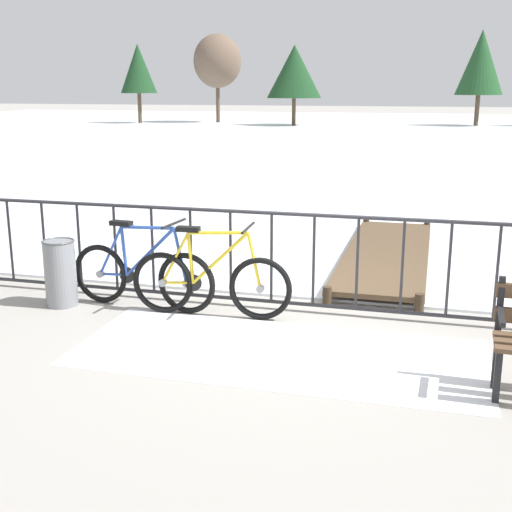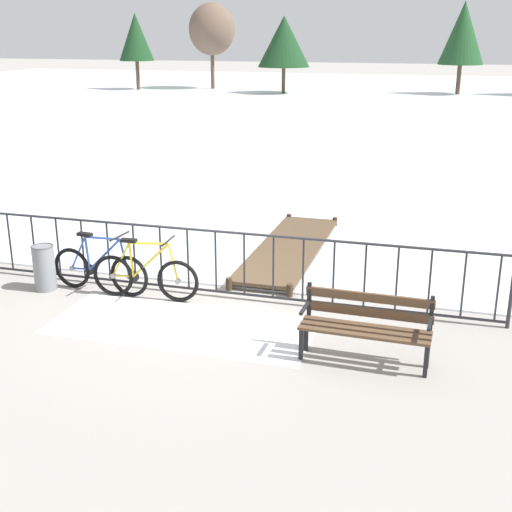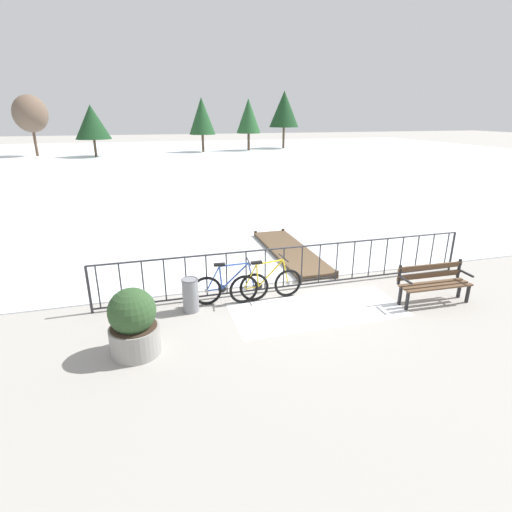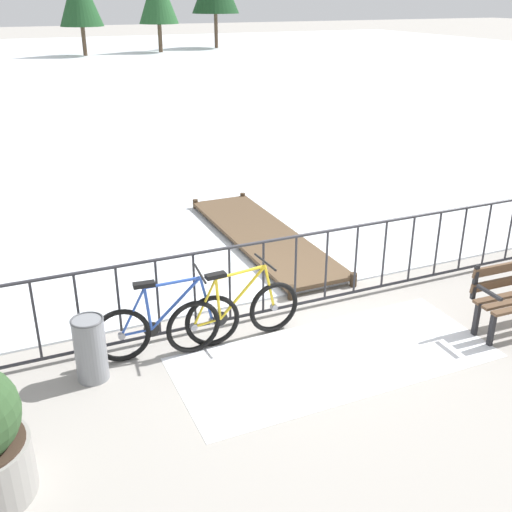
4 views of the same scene
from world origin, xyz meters
TOP-DOWN VIEW (x-y plane):
  - ground_plane at (0.00, 0.00)m, footprint 160.00×160.00m
  - frozen_pond at (0.00, 28.40)m, footprint 80.00×56.00m
  - snow_patch at (0.13, -1.20)m, footprint 3.68×1.57m
  - railing_fence at (-0.00, 0.00)m, footprint 9.06×0.06m
  - bicycle_near_railing at (-0.78, -0.40)m, footprint 1.71×0.52m
  - bicycle_second at (-1.58, -0.33)m, footprint 1.71×0.52m
  - trash_bin at (-2.47, -0.48)m, footprint 0.35×0.35m
  - wooden_dock at (0.83, 2.35)m, footprint 1.10×4.19m

SIDE VIEW (x-z plane):
  - ground_plane at x=0.00m, z-range 0.00..0.00m
  - snow_patch at x=0.13m, z-range 0.00..0.01m
  - frozen_pond at x=0.00m, z-range 0.00..0.03m
  - wooden_dock at x=0.83m, z-range 0.02..0.22m
  - bicycle_near_railing at x=-0.78m, z-range -0.12..0.86m
  - bicycle_second at x=-1.58m, z-range -0.12..0.86m
  - trash_bin at x=-2.47m, z-range 0.01..0.74m
  - railing_fence at x=0.00m, z-range 0.03..1.10m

